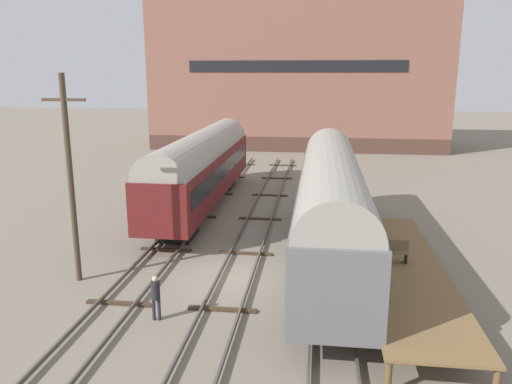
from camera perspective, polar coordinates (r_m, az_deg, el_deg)
The scene contains 11 objects.
ground_plane at distance 21.93m, azimuth -2.34°, elevation -9.86°, with size 200.00×200.00×0.00m, color slate.
track_left at distance 22.85m, azimuth -12.49°, elevation -8.81°, with size 2.60×60.00×0.26m.
track_middle at distance 21.87m, azimuth -2.35°, elevation -9.52°, with size 2.60×60.00×0.26m.
track_right at distance 21.61m, azimuth 8.42°, elevation -9.96°, with size 2.60×60.00×0.26m.
train_car_maroon at distance 32.49m, azimuth -6.12°, elevation 3.12°, with size 2.96×18.79×5.05m.
train_car_grey at distance 23.26m, azimuth 8.56°, elevation -0.75°, with size 2.94×18.83×5.29m.
station_platform at distance 21.00m, azimuth 16.51°, elevation -8.40°, with size 3.13×13.77×1.14m.
bench at distance 21.23m, azimuth 15.18°, elevation -6.43°, with size 1.40×0.40×0.91m.
person_worker at distance 18.48m, azimuth -11.40°, elevation -11.33°, with size 0.32×0.32×1.69m.
utility_pole at distance 21.79m, azimuth -20.45°, elevation 1.57°, with size 1.80×0.24×8.69m.
warehouse_building at distance 60.79m, azimuth 4.84°, elevation 13.28°, with size 33.46×11.12×17.00m.
Camera 1 is at (3.42, -19.84, 8.70)m, focal length 35.00 mm.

